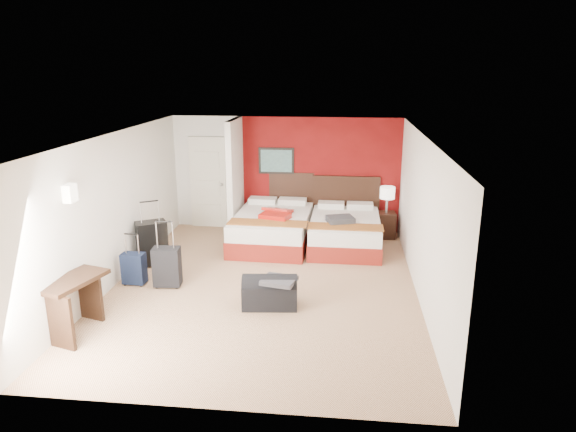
# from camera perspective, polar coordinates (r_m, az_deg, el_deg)

# --- Properties ---
(ground) EXTENTS (6.50, 6.50, 0.00)m
(ground) POSITION_cam_1_polar(r_m,az_deg,el_deg) (8.70, -2.65, -7.75)
(ground) COLOR tan
(ground) RESTS_ON ground
(room_walls) EXTENTS (5.02, 6.52, 2.50)m
(room_walls) POSITION_cam_1_polar(r_m,az_deg,el_deg) (9.91, -9.55, 2.72)
(room_walls) COLOR white
(room_walls) RESTS_ON ground
(red_accent_panel) EXTENTS (3.50, 0.04, 2.50)m
(red_accent_panel) POSITION_cam_1_polar(r_m,az_deg,el_deg) (11.33, 3.52, 4.57)
(red_accent_panel) COLOR maroon
(red_accent_panel) RESTS_ON ground
(partition_wall) EXTENTS (0.12, 1.20, 2.50)m
(partition_wall) POSITION_cam_1_polar(r_m,az_deg,el_deg) (10.94, -5.85, 4.10)
(partition_wall) COLOR silver
(partition_wall) RESTS_ON ground
(entry_door) EXTENTS (0.82, 0.06, 2.05)m
(entry_door) POSITION_cam_1_polar(r_m,az_deg,el_deg) (11.72, -8.82, 3.68)
(entry_door) COLOR silver
(entry_door) RESTS_ON ground
(bed_left) EXTENTS (1.58, 2.19, 0.64)m
(bed_left) POSITION_cam_1_polar(r_m,az_deg,el_deg) (10.57, -1.75, -1.47)
(bed_left) COLOR silver
(bed_left) RESTS_ON ground
(bed_right) EXTENTS (1.41, 2.01, 0.60)m
(bed_right) POSITION_cam_1_polar(r_m,az_deg,el_deg) (10.48, 6.32, -1.84)
(bed_right) COLOR silver
(bed_right) RESTS_ON ground
(red_suitcase_open) EXTENTS (0.76, 0.91, 0.10)m
(red_suitcase_open) POSITION_cam_1_polar(r_m,az_deg,el_deg) (10.36, -1.29, 0.30)
(red_suitcase_open) COLOR red
(red_suitcase_open) RESTS_ON bed_left
(jacket_bundle) EXTENTS (0.60, 0.53, 0.12)m
(jacket_bundle) POSITION_cam_1_polar(r_m,az_deg,el_deg) (10.09, 5.81, -0.41)
(jacket_bundle) COLOR #3B3C41
(jacket_bundle) RESTS_ON bed_right
(nightstand) EXTENTS (0.42, 0.42, 0.55)m
(nightstand) POSITION_cam_1_polar(r_m,az_deg,el_deg) (11.20, 10.75, -0.98)
(nightstand) COLOR black
(nightstand) RESTS_ON ground
(table_lamp) EXTENTS (0.36, 0.36, 0.56)m
(table_lamp) POSITION_cam_1_polar(r_m,az_deg,el_deg) (11.05, 10.90, 1.77)
(table_lamp) COLOR silver
(table_lamp) RESTS_ON nightstand
(suitcase_black) EXTENTS (0.63, 0.56, 0.80)m
(suitcase_black) POSITION_cam_1_polar(r_m,az_deg,el_deg) (9.78, -14.79, -3.03)
(suitcase_black) COLOR black
(suitcase_black) RESTS_ON ground
(suitcase_charcoal) EXTENTS (0.46, 0.31, 0.65)m
(suitcase_charcoal) POSITION_cam_1_polar(r_m,az_deg,el_deg) (8.79, -13.24, -5.64)
(suitcase_charcoal) COLOR black
(suitcase_charcoal) RESTS_ON ground
(suitcase_navy) EXTENTS (0.39, 0.25, 0.52)m
(suitcase_navy) POSITION_cam_1_polar(r_m,az_deg,el_deg) (9.04, -16.67, -5.72)
(suitcase_navy) COLOR #101A32
(suitcase_navy) RESTS_ON ground
(duffel_bag) EXTENTS (0.87, 0.52, 0.42)m
(duffel_bag) POSITION_cam_1_polar(r_m,az_deg,el_deg) (7.93, -2.03, -8.57)
(duffel_bag) COLOR black
(duffel_bag) RESTS_ON ground
(jacket_draped) EXTENTS (0.57, 0.51, 0.07)m
(jacket_draped) POSITION_cam_1_polar(r_m,az_deg,el_deg) (7.76, -1.00, -7.16)
(jacket_draped) COLOR #3B3A40
(jacket_draped) RESTS_ON duffel_bag
(desk) EXTENTS (0.73, 1.06, 0.80)m
(desk) POSITION_cam_1_polar(r_m,az_deg,el_deg) (7.68, -22.48, -9.18)
(desk) COLOR black
(desk) RESTS_ON ground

